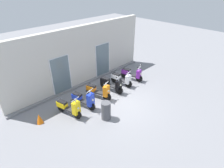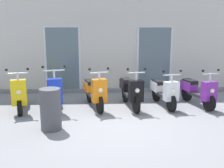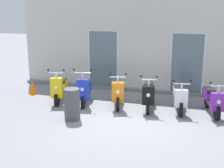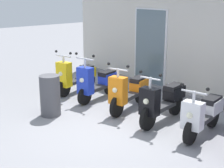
# 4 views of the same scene
# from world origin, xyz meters

# --- Properties ---
(ground_plane) EXTENTS (40.00, 40.00, 0.00)m
(ground_plane) POSITION_xyz_m (0.00, 0.00, 0.00)
(ground_plane) COLOR gray
(storefront_facade) EXTENTS (9.91, 0.50, 3.67)m
(storefront_facade) POSITION_xyz_m (-0.00, 3.25, 1.78)
(storefront_facade) COLOR beige
(storefront_facade) RESTS_ON ground_plane
(scooter_yellow) EXTENTS (0.72, 1.52, 1.25)m
(scooter_yellow) POSITION_xyz_m (-2.52, 1.05, 0.47)
(scooter_yellow) COLOR black
(scooter_yellow) RESTS_ON ground_plane
(scooter_blue) EXTENTS (0.72, 1.51, 1.31)m
(scooter_blue) POSITION_xyz_m (-1.59, 1.07, 0.49)
(scooter_blue) COLOR black
(scooter_blue) RESTS_ON ground_plane
(scooter_orange) EXTENTS (0.77, 1.61, 1.24)m
(scooter_orange) POSITION_xyz_m (-0.47, 1.17, 0.49)
(scooter_orange) COLOR black
(scooter_orange) RESTS_ON ground_plane
(scooter_black) EXTENTS (0.62, 1.66, 1.23)m
(scooter_black) POSITION_xyz_m (0.56, 1.18, 0.50)
(scooter_black) COLOR black
(scooter_black) RESTS_ON ground_plane
(scooter_white) EXTENTS (0.65, 1.53, 1.15)m
(scooter_white) POSITION_xyz_m (1.54, 1.26, 0.45)
(scooter_white) COLOR black
(scooter_white) RESTS_ON ground_plane
(traffic_cone) EXTENTS (0.32, 0.32, 0.52)m
(traffic_cone) POSITION_xyz_m (-3.88, 1.55, 0.26)
(traffic_cone) COLOR orange
(traffic_cone) RESTS_ON ground_plane
(trash_bin) EXTENTS (0.46, 0.46, 0.94)m
(trash_bin) POSITION_xyz_m (-1.41, -0.43, 0.47)
(trash_bin) COLOR #4C4C51
(trash_bin) RESTS_ON ground_plane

